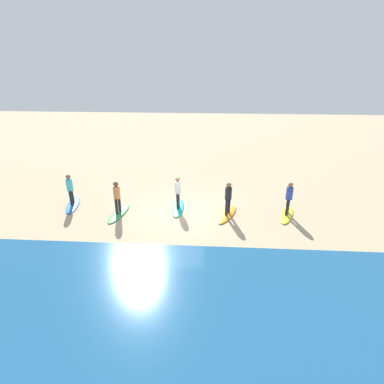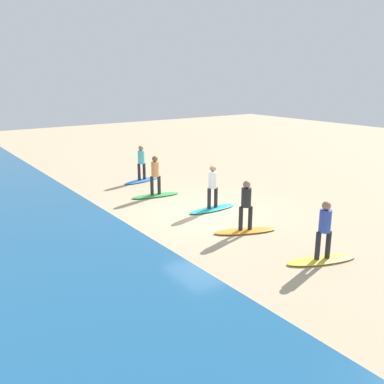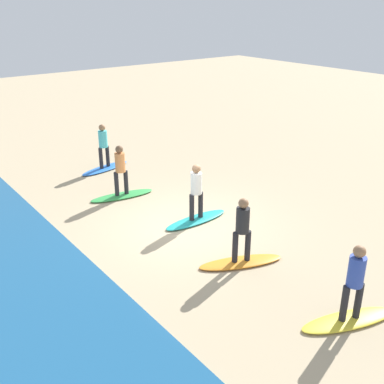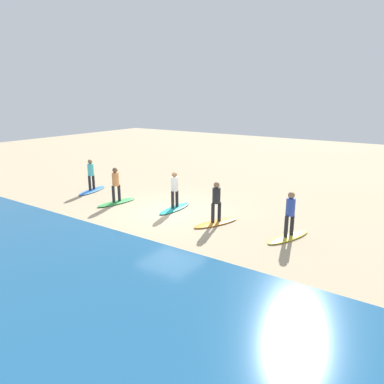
% 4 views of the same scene
% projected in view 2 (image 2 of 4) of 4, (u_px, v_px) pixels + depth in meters
% --- Properties ---
extents(ground_plane, '(60.00, 60.00, 0.00)m').
position_uv_depth(ground_plane, '(205.00, 213.00, 15.82)').
color(ground_plane, tan).
extents(surfboard_yellow, '(1.22, 2.17, 0.09)m').
position_uv_depth(surfboard_yellow, '(322.00, 260.00, 11.66)').
color(surfboard_yellow, yellow).
rests_on(surfboard_yellow, ground).
extents(surfer_yellow, '(0.32, 0.44, 1.64)m').
position_uv_depth(surfer_yellow, '(325.00, 226.00, 11.39)').
color(surfer_yellow, '#232328').
rests_on(surfer_yellow, surfboard_yellow).
extents(surfboard_orange, '(1.33, 2.15, 0.09)m').
position_uv_depth(surfboard_orange, '(245.00, 231.00, 13.84)').
color(surfboard_orange, orange).
rests_on(surfboard_orange, ground).
extents(surfer_orange, '(0.32, 0.44, 1.64)m').
position_uv_depth(surfer_orange, '(246.00, 202.00, 13.58)').
color(surfer_orange, '#232328').
rests_on(surfer_orange, surfboard_orange).
extents(surfboard_teal, '(0.57, 2.10, 0.09)m').
position_uv_depth(surfboard_teal, '(212.00, 209.00, 16.12)').
color(surfboard_teal, teal).
rests_on(surfboard_teal, ground).
extents(surfer_teal, '(0.32, 0.46, 1.64)m').
position_uv_depth(surfer_teal, '(213.00, 184.00, 15.86)').
color(surfer_teal, '#232328').
rests_on(surfer_teal, surfboard_teal).
extents(surfboard_green, '(0.90, 2.16, 0.09)m').
position_uv_depth(surfboard_green, '(156.00, 195.00, 17.93)').
color(surfboard_green, green).
rests_on(surfboard_green, ground).
extents(surfer_green, '(0.32, 0.46, 1.64)m').
position_uv_depth(surfer_green, '(155.00, 172.00, 17.66)').
color(surfer_green, '#232328').
rests_on(surfer_green, surfboard_green).
extents(surfboard_blue, '(0.99, 2.17, 0.09)m').
position_uv_depth(surfboard_blue, '(142.00, 180.00, 20.48)').
color(surfboard_blue, blue).
rests_on(surfboard_blue, ground).
extents(surfer_blue, '(0.32, 0.45, 1.64)m').
position_uv_depth(surfer_blue, '(141.00, 160.00, 20.22)').
color(surfer_blue, '#232328').
rests_on(surfer_blue, surfboard_blue).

